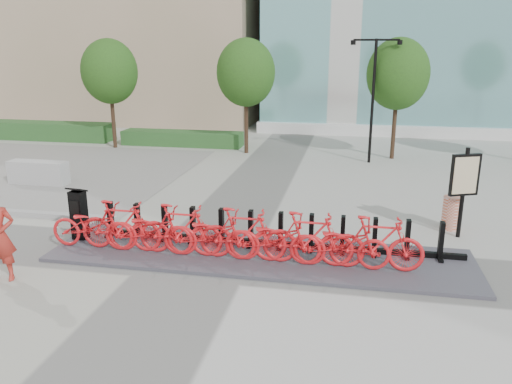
% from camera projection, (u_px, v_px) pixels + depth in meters
% --- Properties ---
extents(ground, '(120.00, 120.00, 0.00)m').
position_uv_depth(ground, '(201.00, 258.00, 11.38)').
color(ground, '#ABABAA').
extents(gravel_patch, '(14.00, 14.00, 0.00)m').
position_uv_depth(gravel_patch, '(11.00, 169.00, 19.83)').
color(gravel_patch, gray).
rests_on(gravel_patch, ground).
extents(hedge_a, '(10.00, 1.40, 0.90)m').
position_uv_depth(hedge_a, '(23.00, 130.00, 26.58)').
color(hedge_a, '#235327').
rests_on(hedge_a, ground).
extents(hedge_b, '(6.00, 1.20, 0.70)m').
position_uv_depth(hedge_b, '(182.00, 138.00, 24.66)').
color(hedge_b, '#235327').
rests_on(hedge_b, ground).
extents(tree_0, '(2.60, 2.60, 5.10)m').
position_uv_depth(tree_0, '(110.00, 72.00, 23.19)').
color(tree_0, '#3A281E').
rests_on(tree_0, ground).
extents(tree_1, '(2.60, 2.60, 5.10)m').
position_uv_depth(tree_1, '(246.00, 73.00, 22.00)').
color(tree_1, '#3A281E').
rests_on(tree_1, ground).
extents(tree_2, '(2.60, 2.60, 5.10)m').
position_uv_depth(tree_2, '(398.00, 74.00, 20.80)').
color(tree_2, '#3A281E').
rests_on(tree_2, ground).
extents(streetlamp, '(2.00, 0.20, 5.00)m').
position_uv_depth(streetlamp, '(374.00, 87.00, 20.17)').
color(streetlamp, black).
rests_on(streetlamp, ground).
extents(dock_pad, '(9.60, 2.40, 0.08)m').
position_uv_depth(dock_pad, '(259.00, 255.00, 11.42)').
color(dock_pad, '#44434D').
rests_on(dock_pad, ground).
extents(dock_rail_posts, '(8.02, 0.50, 0.85)m').
position_uv_depth(dock_rail_posts, '(265.00, 229.00, 11.73)').
color(dock_rail_posts, black).
rests_on(dock_rail_posts, dock_pad).
extents(bike_0, '(2.03, 0.71, 1.07)m').
position_uv_depth(bike_0, '(92.00, 226.00, 11.65)').
color(bike_0, red).
rests_on(bike_0, dock_pad).
extents(bike_1, '(1.97, 0.56, 1.18)m').
position_uv_depth(bike_1, '(121.00, 226.00, 11.50)').
color(bike_1, red).
rests_on(bike_1, dock_pad).
extents(bike_2, '(2.03, 0.71, 1.07)m').
position_uv_depth(bike_2, '(150.00, 230.00, 11.38)').
color(bike_2, red).
rests_on(bike_2, dock_pad).
extents(bike_3, '(1.97, 0.56, 1.18)m').
position_uv_depth(bike_3, '(180.00, 230.00, 11.23)').
color(bike_3, red).
rests_on(bike_3, dock_pad).
extents(bike_4, '(2.03, 0.71, 1.07)m').
position_uv_depth(bike_4, '(211.00, 234.00, 11.12)').
color(bike_4, red).
rests_on(bike_4, dock_pad).
extents(bike_5, '(1.97, 0.56, 1.18)m').
position_uv_depth(bike_5, '(243.00, 234.00, 10.97)').
color(bike_5, red).
rests_on(bike_5, dock_pad).
extents(bike_6, '(2.03, 0.71, 1.07)m').
position_uv_depth(bike_6, '(275.00, 239.00, 10.85)').
color(bike_6, red).
rests_on(bike_6, dock_pad).
extents(bike_7, '(1.97, 0.56, 1.18)m').
position_uv_depth(bike_7, '(308.00, 239.00, 10.70)').
color(bike_7, red).
rests_on(bike_7, dock_pad).
extents(bike_8, '(2.03, 0.71, 1.07)m').
position_uv_depth(bike_8, '(342.00, 244.00, 10.59)').
color(bike_8, red).
rests_on(bike_8, dock_pad).
extents(bike_9, '(1.97, 0.56, 1.18)m').
position_uv_depth(bike_9, '(377.00, 243.00, 10.44)').
color(bike_9, red).
rests_on(bike_9, dock_pad).
extents(kiosk, '(0.43, 0.37, 1.33)m').
position_uv_depth(kiosk, '(79.00, 214.00, 12.19)').
color(kiosk, black).
rests_on(kiosk, dock_pad).
extents(construction_barrel, '(0.58, 0.58, 0.89)m').
position_uv_depth(construction_barrel, '(451.00, 213.00, 13.10)').
color(construction_barrel, '#D54C20').
rests_on(construction_barrel, ground).
extents(jersey_barrier, '(2.11, 0.60, 0.81)m').
position_uv_depth(jersey_barrier, '(38.00, 173.00, 17.57)').
color(jersey_barrier, '#A8A8A8').
rests_on(jersey_barrier, ground).
extents(map_sign, '(0.74, 0.39, 2.30)m').
position_uv_depth(map_sign, '(465.00, 179.00, 12.25)').
color(map_sign, black).
rests_on(map_sign, ground).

